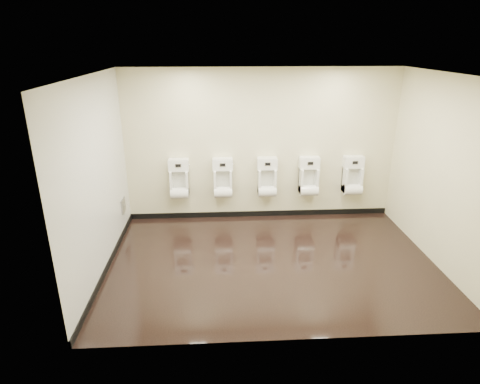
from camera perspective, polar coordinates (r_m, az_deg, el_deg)
The scene contains 15 objects.
ground at distance 6.35m, azimuth 4.51°, elevation -9.80°, with size 5.00×3.50×0.00m, color black.
ceiling at distance 5.49m, azimuth 5.36°, elevation 16.28°, with size 5.00×3.50×0.00m, color white.
back_wall at distance 7.43m, azimuth 3.02°, elevation 6.54°, with size 5.00×0.02×2.80m, color beige.
front_wall at distance 4.17m, azimuth 8.23°, elevation -5.37°, with size 5.00×0.02×2.80m, color beige.
left_wall at distance 5.95m, azimuth -19.68°, elevation 1.70°, with size 0.02×3.50×2.80m, color beige.
right_wall at distance 6.60m, azimuth 26.95°, elevation 2.44°, with size 0.02×3.50×2.80m, color beige.
tile_overlay_left at distance 5.95m, azimuth -19.64°, elevation 1.71°, with size 0.01×3.50×2.80m, color silver.
skirting_back at distance 7.86m, azimuth 2.85°, elevation -3.06°, with size 5.00×0.02×0.10m, color black.
skirting_left at distance 6.49m, azimuth -18.14°, elevation -9.63°, with size 0.02×3.50×0.10m, color black.
access_panel at distance 7.34m, azimuth -16.28°, elevation -1.88°, with size 0.04×0.25×0.25m.
urinal_0 at distance 7.48m, azimuth -8.62°, elevation 1.47°, with size 0.38×0.29×0.71m.
urinal_1 at distance 7.44m, azimuth -2.45°, elevation 1.61°, with size 0.38×0.29×0.71m.
urinal_2 at distance 7.50m, azimuth 3.85°, elevation 1.72°, with size 0.38×0.29×0.71m.
urinal_3 at distance 7.64m, azimuth 9.76°, elevation 1.82°, with size 0.38×0.29×0.71m.
urinal_4 at distance 7.87m, azimuth 15.72°, elevation 1.89°, with size 0.38×0.29×0.71m.
Camera 1 is at (-0.81, -5.41, 3.22)m, focal length 30.00 mm.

